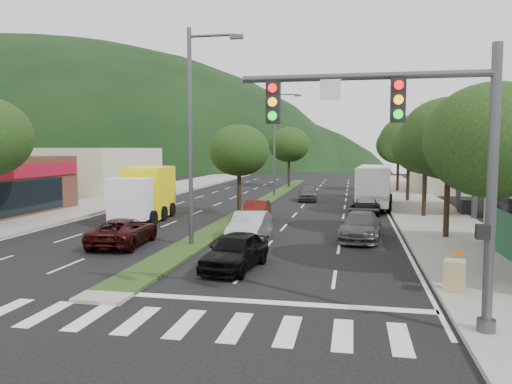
% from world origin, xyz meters
% --- Properties ---
extents(ground, '(160.00, 160.00, 0.00)m').
position_xyz_m(ground, '(0.00, 0.00, 0.00)').
color(ground, black).
rests_on(ground, ground).
extents(sidewalk_right, '(5.00, 90.00, 0.15)m').
position_xyz_m(sidewalk_right, '(12.50, 25.00, 0.07)').
color(sidewalk_right, gray).
rests_on(sidewalk_right, ground).
extents(sidewalk_left, '(6.00, 90.00, 0.15)m').
position_xyz_m(sidewalk_left, '(-13.00, 25.00, 0.07)').
color(sidewalk_left, gray).
rests_on(sidewalk_left, ground).
extents(median, '(1.60, 56.00, 0.12)m').
position_xyz_m(median, '(0.00, 28.00, 0.06)').
color(median, '#223B15').
rests_on(median, ground).
extents(crosswalk, '(19.00, 2.20, 0.01)m').
position_xyz_m(crosswalk, '(0.00, -2.00, 0.01)').
color(crosswalk, silver).
rests_on(crosswalk, ground).
extents(traffic_signal, '(6.12, 0.40, 7.00)m').
position_xyz_m(traffic_signal, '(9.03, -1.54, 4.65)').
color(traffic_signal, '#47494C').
rests_on(traffic_signal, ground).
extents(bldg_left_far, '(9.00, 14.00, 4.60)m').
position_xyz_m(bldg_left_far, '(-19.00, 34.00, 2.30)').
color(bldg_left_far, beige).
rests_on(bldg_left_far, ground).
extents(bldg_right_far, '(10.00, 16.00, 5.20)m').
position_xyz_m(bldg_right_far, '(19.50, 44.00, 2.60)').
color(bldg_right_far, beige).
rests_on(bldg_right_far, ground).
extents(hill_far, '(176.00, 132.00, 82.00)m').
position_xyz_m(hill_far, '(-80.00, 110.00, 0.00)').
color(hill_far, black).
rests_on(hill_far, ground).
extents(tree_r_a, '(4.60, 4.60, 6.63)m').
position_xyz_m(tree_r_a, '(12.00, 4.00, 4.82)').
color(tree_r_a, black).
rests_on(tree_r_a, sidewalk_right).
extents(tree_r_b, '(4.80, 4.80, 6.94)m').
position_xyz_m(tree_r_b, '(12.00, 12.00, 5.04)').
color(tree_r_b, black).
rests_on(tree_r_b, sidewalk_right).
extents(tree_r_c, '(4.40, 4.40, 6.48)m').
position_xyz_m(tree_r_c, '(12.00, 20.00, 4.75)').
color(tree_r_c, black).
rests_on(tree_r_c, sidewalk_right).
extents(tree_r_d, '(5.00, 5.00, 7.17)m').
position_xyz_m(tree_r_d, '(12.00, 30.00, 5.18)').
color(tree_r_d, black).
rests_on(tree_r_d, sidewalk_right).
extents(tree_r_e, '(4.60, 4.60, 6.71)m').
position_xyz_m(tree_r_e, '(12.00, 40.00, 4.89)').
color(tree_r_e, black).
rests_on(tree_r_e, sidewalk_right).
extents(tree_med_near, '(4.00, 4.00, 6.02)m').
position_xyz_m(tree_med_near, '(0.00, 18.00, 4.43)').
color(tree_med_near, black).
rests_on(tree_med_near, median).
extents(tree_med_far, '(4.80, 4.80, 6.94)m').
position_xyz_m(tree_med_far, '(0.00, 44.00, 5.01)').
color(tree_med_far, black).
rests_on(tree_med_far, median).
extents(streetlight_near, '(2.60, 0.25, 10.00)m').
position_xyz_m(streetlight_near, '(0.21, 8.00, 5.58)').
color(streetlight_near, '#47494C').
rests_on(streetlight_near, ground).
extents(streetlight_mid, '(2.60, 0.25, 10.00)m').
position_xyz_m(streetlight_mid, '(0.21, 33.00, 5.58)').
color(streetlight_mid, '#47494C').
rests_on(streetlight_mid, ground).
extents(sedan_silver, '(1.55, 4.42, 1.46)m').
position_xyz_m(sedan_silver, '(2.46, 9.62, 0.73)').
color(sedan_silver, silver).
rests_on(sedan_silver, ground).
extents(suv_maroon, '(2.53, 4.85, 1.30)m').
position_xyz_m(suv_maroon, '(-3.17, 7.53, 0.65)').
color(suv_maroon, black).
rests_on(suv_maroon, ground).
extents(car_queue_a, '(2.20, 4.30, 1.40)m').
position_xyz_m(car_queue_a, '(3.07, 4.00, 0.70)').
color(car_queue_a, black).
rests_on(car_queue_a, ground).
extents(car_queue_b, '(2.31, 4.87, 1.37)m').
position_xyz_m(car_queue_b, '(7.79, 11.17, 0.68)').
color(car_queue_b, '#434347').
rests_on(car_queue_b, ground).
extents(car_queue_c, '(1.49, 4.01, 1.31)m').
position_xyz_m(car_queue_c, '(1.50, 16.17, 0.65)').
color(car_queue_c, '#55140E').
rests_on(car_queue_c, ground).
extents(car_queue_d, '(2.47, 4.52, 1.20)m').
position_xyz_m(car_queue_d, '(8.35, 21.17, 0.60)').
color(car_queue_d, black).
rests_on(car_queue_d, ground).
extents(car_queue_e, '(1.92, 4.08, 1.35)m').
position_xyz_m(car_queue_e, '(3.54, 29.27, 0.68)').
color(car_queue_e, '#4A494E').
rests_on(car_queue_e, ground).
extents(box_truck, '(3.22, 7.01, 3.35)m').
position_xyz_m(box_truck, '(-5.59, 15.71, 1.58)').
color(box_truck, white).
rests_on(box_truck, ground).
extents(motorhome, '(3.20, 8.49, 3.19)m').
position_xyz_m(motorhome, '(9.00, 25.12, 1.70)').
color(motorhome, silver).
rests_on(motorhome, ground).
extents(a_frame_sign, '(0.77, 0.83, 1.34)m').
position_xyz_m(a_frame_sign, '(10.50, 1.91, 0.74)').
color(a_frame_sign, tan).
rests_on(a_frame_sign, sidewalk_right).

